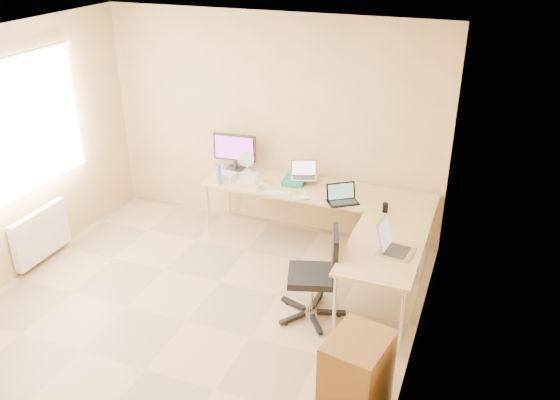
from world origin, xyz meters
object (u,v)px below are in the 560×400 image
at_px(desk_main, 317,217).
at_px(cabinet, 356,377).
at_px(desk_return, 382,279).
at_px(monitor, 235,152).
at_px(keyboard, 275,193).
at_px(water_bottle, 218,174).
at_px(desk_fan, 247,162).
at_px(mug, 258,188).
at_px(laptop_return, 397,241).
at_px(laptop_black, 343,194).
at_px(laptop_center, 304,171).
at_px(office_chair, 311,272).

distance_m(desk_main, cabinet, 2.63).
height_order(desk_return, monitor, monitor).
bearing_deg(keyboard, water_bottle, 163.20).
xyz_separation_m(monitor, desk_fan, (0.16, 0.00, -0.11)).
relative_size(desk_main, keyboard, 7.21).
height_order(monitor, mug, monitor).
xyz_separation_m(monitor, water_bottle, (0.00, -0.46, -0.10)).
bearing_deg(desk_return, laptop_return, -32.03).
relative_size(monitor, water_bottle, 2.16).
bearing_deg(desk_return, water_bottle, 160.58).
bearing_deg(cabinet, laptop_black, 119.26).
bearing_deg(desk_fan, laptop_center, -27.81).
distance_m(monitor, mug, 0.74).
bearing_deg(monitor, laptop_black, -21.65).
distance_m(monitor, laptop_black, 1.56).
bearing_deg(laptop_black, laptop_center, 112.75).
bearing_deg(desk_return, mug, 156.09).
xyz_separation_m(laptop_center, laptop_return, (1.30, -1.19, -0.03)).
relative_size(laptop_center, desk_fan, 1.24).
bearing_deg(mug, water_bottle, 175.76).
xyz_separation_m(water_bottle, laptop_return, (2.22, -0.82, 0.00)).
distance_m(keyboard, laptop_return, 1.71).
xyz_separation_m(laptop_center, laptop_black, (0.57, -0.35, -0.05)).
relative_size(laptop_black, water_bottle, 1.32).
distance_m(laptop_black, keyboard, 0.79).
distance_m(keyboard, water_bottle, 0.72).
relative_size(desk_main, cabinet, 3.69).
height_order(water_bottle, desk_fan, water_bottle).
relative_size(desk_return, laptop_black, 4.01).
bearing_deg(desk_fan, laptop_return, -52.81).
bearing_deg(desk_fan, cabinet, -72.91).
xyz_separation_m(desk_return, monitor, (-2.10, 1.20, 0.59)).
height_order(desk_main, mug, mug).
height_order(desk_fan, laptop_return, laptop_return).
distance_m(desk_return, water_bottle, 2.28).
height_order(keyboard, cabinet, keyboard).
height_order(laptop_return, office_chair, laptop_return).
xyz_separation_m(laptop_black, cabinet, (0.72, -2.16, -0.47)).
relative_size(mug, office_chair, 0.11).
bearing_deg(laptop_black, desk_fan, 126.17).
bearing_deg(monitor, office_chair, -50.79).
height_order(water_bottle, office_chair, water_bottle).
bearing_deg(desk_main, keyboard, -145.61).
height_order(keyboard, water_bottle, water_bottle).
bearing_deg(laptop_return, desk_main, 53.09).
xyz_separation_m(desk_main, desk_fan, (-0.96, 0.20, 0.49)).
bearing_deg(keyboard, desk_return, -41.72).
xyz_separation_m(desk_main, keyboard, (-0.42, -0.29, 0.37)).
xyz_separation_m(laptop_return, cabinet, (-0.02, -1.32, -0.49)).
relative_size(desk_main, monitor, 4.99).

